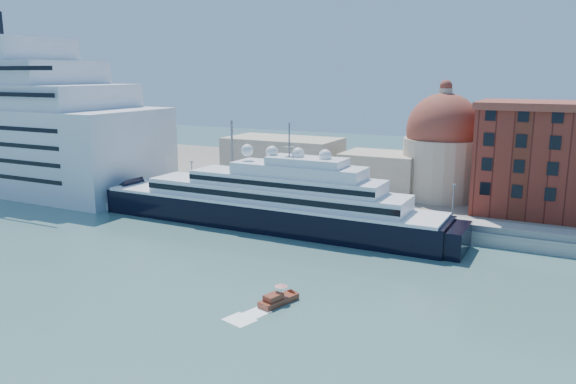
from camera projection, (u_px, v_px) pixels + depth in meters
The scene contains 9 objects.
ground at pixel (228, 264), 92.77m from camera, with size 400.00×400.00×0.00m, color #396361.
quay at pixel (313, 212), 122.13m from camera, with size 180.00×10.00×2.50m, color gray.
land at pixel (374, 181), 157.91m from camera, with size 260.00×72.00×2.00m, color slate.
quay_fence at pixel (305, 208), 117.83m from camera, with size 180.00×0.10×1.20m, color slate.
superyacht at pixel (254, 205), 115.63m from camera, with size 84.34×11.69×25.21m.
service_barge at pixel (106, 204), 131.49m from camera, with size 13.51×4.74×3.02m.
water_taxi at pixel (278, 299), 76.55m from camera, with size 3.69×6.47×2.92m.
church at pixel (377, 156), 137.95m from camera, with size 66.00×18.00×25.50m.
lamp_posts at pixel (259, 170), 124.46m from camera, with size 120.80×2.40×18.00m.
Camera 1 is at (48.89, -74.14, 30.96)m, focal length 35.00 mm.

